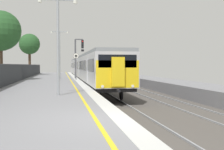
% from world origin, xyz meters
% --- Properties ---
extents(ground, '(17.40, 110.00, 1.21)m').
position_xyz_m(ground, '(2.64, 0.00, -0.61)').
color(ground, gray).
extents(commuter_train_at_platform, '(2.83, 42.75, 3.81)m').
position_xyz_m(commuter_train_at_platform, '(2.10, 30.01, 1.27)').
color(commuter_train_at_platform, '#B7B7BC').
rests_on(commuter_train_at_platform, ground).
extents(signal_gantry, '(1.10, 0.24, 4.68)m').
position_xyz_m(signal_gantry, '(0.63, 25.68, 2.94)').
color(signal_gantry, '#47474C').
rests_on(signal_gantry, ground).
extents(speed_limit_sign, '(0.59, 0.08, 2.86)m').
position_xyz_m(speed_limit_sign, '(0.25, 22.35, 1.81)').
color(speed_limit_sign, '#59595B').
rests_on(speed_limit_sign, ground).
extents(platform_lamp_mid, '(2.00, 0.20, 5.07)m').
position_xyz_m(platform_lamp_mid, '(-1.47, 6.90, 3.03)').
color(platform_lamp_mid, '#93999E').
rests_on(platform_lamp_mid, ground).
extents(platform_lamp_far, '(2.00, 0.20, 5.57)m').
position_xyz_m(platform_lamp_far, '(-1.47, 25.53, 3.29)').
color(platform_lamp_far, '#93999E').
rests_on(platform_lamp_far, ground).
extents(background_tree_left, '(4.08, 4.08, 7.16)m').
position_xyz_m(background_tree_left, '(-7.35, 22.46, 4.94)').
color(background_tree_left, '#473323').
rests_on(background_tree_left, ground).
extents(background_tree_centre, '(3.30, 3.30, 6.62)m').
position_xyz_m(background_tree_centre, '(-6.27, 38.95, 4.83)').
color(background_tree_centre, '#473323').
rests_on(background_tree_centre, ground).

